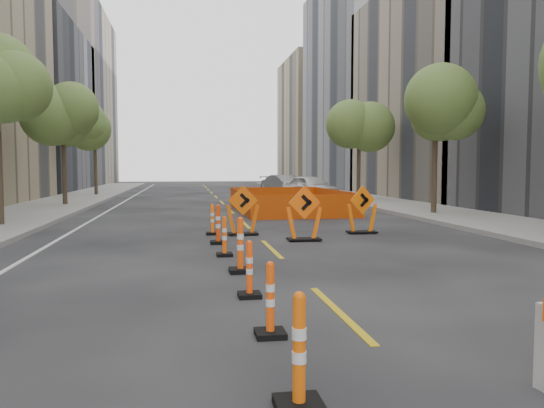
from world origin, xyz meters
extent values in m
plane|color=black|center=(0.00, 0.00, 0.00)|extent=(140.00, 140.00, 0.00)
cube|color=gray|center=(-9.00, 12.00, 0.07)|extent=(4.00, 90.00, 0.15)
cube|color=gray|center=(9.00, 12.00, 0.07)|extent=(4.00, 90.00, 0.15)
cube|color=#4C4C51|center=(-17.00, 39.20, 7.00)|extent=(12.00, 16.00, 14.00)
cube|color=gray|center=(-17.00, 55.60, 10.00)|extent=(12.00, 20.00, 20.00)
cube|color=gray|center=(17.00, 23.80, 7.00)|extent=(12.00, 16.00, 14.00)
cube|color=gray|center=(17.00, 40.20, 10.00)|extent=(12.00, 18.00, 20.00)
cube|color=tan|center=(17.00, 58.60, 8.00)|extent=(12.00, 14.00, 16.00)
cylinder|color=#382B1E|center=(-8.40, 20.00, 1.57)|extent=(0.24, 0.24, 3.15)
sphere|color=#5B7431|center=(-8.40, 20.00, 4.55)|extent=(2.80, 2.80, 2.80)
cylinder|color=#382B1E|center=(-8.40, 30.00, 1.57)|extent=(0.24, 0.24, 3.15)
sphere|color=#5B7431|center=(-8.40, 30.00, 4.55)|extent=(2.80, 2.80, 2.80)
cylinder|color=#382B1E|center=(8.40, 12.00, 1.57)|extent=(0.24, 0.24, 3.15)
sphere|color=#5B7431|center=(8.40, 12.00, 4.55)|extent=(2.80, 2.80, 2.80)
cylinder|color=#382B1E|center=(8.40, 22.00, 1.57)|extent=(0.24, 0.24, 3.15)
sphere|color=#5B7431|center=(8.40, 22.00, 4.55)|extent=(2.80, 2.80, 2.80)
imported|color=white|center=(5.79, 23.79, 0.80)|extent=(3.39, 5.07, 1.60)
imported|color=gray|center=(5.15, 29.05, 0.76)|extent=(2.92, 4.88, 1.52)
imported|color=black|center=(5.68, 34.27, 0.67)|extent=(3.11, 4.98, 1.35)
camera|label=1|loc=(-2.19, -9.28, 2.10)|focal=35.00mm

